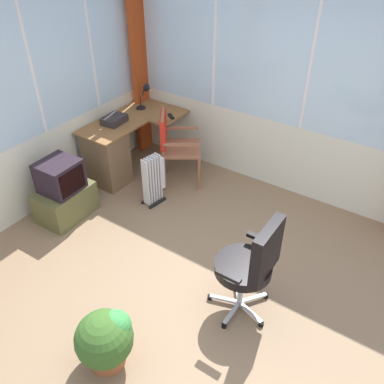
{
  "coord_description": "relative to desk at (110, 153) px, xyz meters",
  "views": [
    {
      "loc": [
        -2.1,
        -1.35,
        3.06
      ],
      "look_at": [
        0.69,
        0.54,
        0.62
      ],
      "focal_mm": 37.91,
      "sensor_mm": 36.0,
      "label": 1
    }
  ],
  "objects": [
    {
      "name": "north_window_panel",
      "position": [
        -1.06,
        0.34,
        0.91
      ],
      "size": [
        4.29,
        0.07,
        2.62
      ],
      "color": "silver",
      "rests_on": "ground"
    },
    {
      "name": "desk_lamp",
      "position": [
        0.8,
        -0.0,
        0.55
      ],
      "size": [
        0.23,
        0.2,
        0.34
      ],
      "color": "black",
      "rests_on": "desk"
    },
    {
      "name": "desk",
      "position": [
        0.0,
        0.0,
        0.0
      ],
      "size": [
        1.36,
        0.82,
        0.74
      ],
      "color": "brown",
      "rests_on": "ground"
    },
    {
      "name": "curtain_corner",
      "position": [
        0.98,
        0.21,
        0.86
      ],
      "size": [
        0.35,
        0.1,
        2.52
      ],
      "primitive_type": "cube",
      "rotation": [
        0.0,
        0.0,
        0.09
      ],
      "color": "#A83C16",
      "rests_on": "ground"
    },
    {
      "name": "office_chair",
      "position": [
        -0.91,
        -2.5,
        0.21
      ],
      "size": [
        0.6,
        0.58,
        1.04
      ],
      "color": "#B7B7BF",
      "rests_on": "ground"
    },
    {
      "name": "tv_on_stand",
      "position": [
        -0.87,
        -0.09,
        -0.08
      ],
      "size": [
        0.65,
        0.46,
        0.74
      ],
      "color": "brown",
      "rests_on": "ground"
    },
    {
      "name": "paper_tray",
      "position": [
        0.19,
        0.05,
        0.38
      ],
      "size": [
        0.32,
        0.25,
        0.09
      ],
      "primitive_type": "cube",
      "rotation": [
        0.0,
        0.0,
        0.08
      ],
      "color": "#2C2627",
      "rests_on": "desk"
    },
    {
      "name": "potted_plant",
      "position": [
        -1.99,
        -1.82,
        -0.1
      ],
      "size": [
        0.46,
        0.46,
        0.54
      ],
      "color": "#A65633",
      "rests_on": "ground"
    },
    {
      "name": "east_window_panel",
      "position": [
        1.11,
        -2.08,
        0.9
      ],
      "size": [
        0.07,
        4.78,
        2.62
      ],
      "color": "silver",
      "rests_on": "ground"
    },
    {
      "name": "wooden_armchair",
      "position": [
        0.44,
        -0.67,
        0.21
      ],
      "size": [
        0.67,
        0.67,
        0.96
      ],
      "color": "#91593C",
      "rests_on": "ground"
    },
    {
      "name": "tv_remote",
      "position": [
        0.74,
        -0.45,
        0.35
      ],
      "size": [
        0.12,
        0.15,
        0.02
      ],
      "primitive_type": "cube",
      "rotation": [
        0.0,
        0.0,
        -0.59
      ],
      "color": "black",
      "rests_on": "desk"
    },
    {
      "name": "ground",
      "position": [
        -1.06,
        -2.08,
        -0.43
      ],
      "size": [
        5.29,
        5.78,
        0.06
      ],
      "primitive_type": "cube",
      "color": "#876B4F"
    },
    {
      "name": "space_heater",
      "position": [
        -0.07,
        -0.78,
        -0.07
      ],
      "size": [
        0.32,
        0.21,
        0.64
      ],
      "color": "silver",
      "rests_on": "ground"
    }
  ]
}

